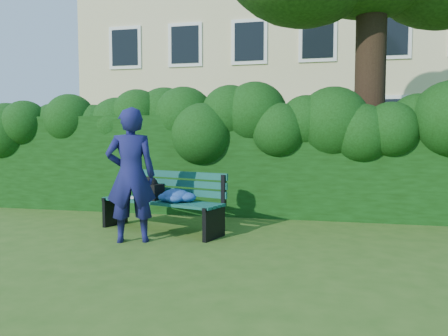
# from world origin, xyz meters

# --- Properties ---
(ground) EXTENTS (80.00, 80.00, 0.00)m
(ground) POSITION_xyz_m (0.00, 0.00, 0.00)
(ground) COLOR #33591A
(ground) RESTS_ON ground
(apartment_building) EXTENTS (16.00, 8.08, 12.00)m
(apartment_building) POSITION_xyz_m (-0.00, 13.99, 6.00)
(apartment_building) COLOR beige
(apartment_building) RESTS_ON ground
(hedge) EXTENTS (10.00, 1.00, 1.80)m
(hedge) POSITION_xyz_m (0.00, 2.20, 0.90)
(hedge) COLOR black
(hedge) RESTS_ON ground
(park_bench) EXTENTS (2.04, 1.14, 0.89)m
(park_bench) POSITION_xyz_m (-0.87, 0.39, 0.50)
(park_bench) COLOR #0E4741
(park_bench) RESTS_ON ground
(man_reading) EXTENTS (0.77, 0.64, 1.80)m
(man_reading) POSITION_xyz_m (-1.07, -0.33, 0.90)
(man_reading) COLOR #171851
(man_reading) RESTS_ON ground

